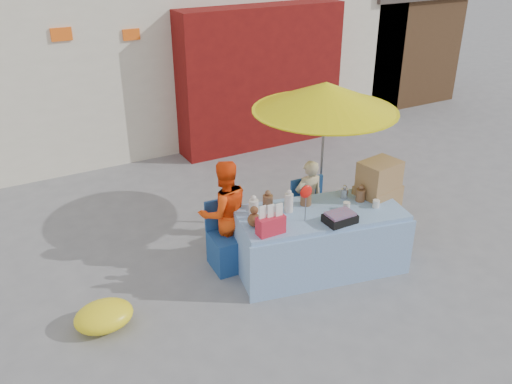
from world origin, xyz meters
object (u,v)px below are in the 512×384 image
chair_left (230,248)px  vendor_orange (224,213)px  umbrella (326,97)px  vendor_beige (308,199)px  chair_right (313,223)px  market_table (318,239)px  box_stack (376,209)px

chair_left → vendor_orange: (-0.00, 0.13, 0.43)m
vendor_orange → umbrella: size_ratio=0.66×
umbrella → vendor_beige: bearing=-153.4°
chair_right → vendor_beige: 0.33m
chair_right → market_table: bearing=-115.9°
chair_right → vendor_beige: (-0.00, 0.13, 0.31)m
chair_left → umbrella: size_ratio=0.41×
vendor_beige → box_stack: bearing=135.6°
chair_left → chair_right: 1.25m
box_stack → chair_right: bearing=138.5°
chair_left → vendor_beige: vendor_beige is taller
chair_right → umbrella: (0.30, 0.28, 1.64)m
chair_left → box_stack: (1.85, -0.53, 0.32)m
chair_right → box_stack: box_stack is taller
chair_left → vendor_orange: vendor_orange is taller
chair_right → chair_left: bearing=-176.5°
market_table → chair_left: size_ratio=2.60×
chair_right → box_stack: 0.86m
chair_right → vendor_orange: 1.33m
umbrella → market_table: bearing=-126.1°
vendor_orange → vendor_beige: size_ratio=1.22×
chair_right → box_stack: size_ratio=0.68×
market_table → umbrella: size_ratio=1.06×
chair_left → umbrella: 2.27m
market_table → vendor_orange: bearing=155.5°
umbrella → chair_left: bearing=-169.6°
chair_right → umbrella: size_ratio=0.41×
market_table → box_stack: 0.93m
vendor_beige → umbrella: bearing=-150.0°
market_table → chair_left: 1.10m
chair_left → vendor_orange: size_ratio=0.62×
market_table → vendor_orange: vendor_orange is taller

